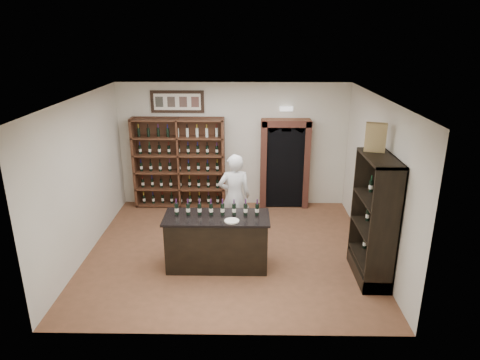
# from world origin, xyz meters

# --- Properties ---
(floor) EXTENTS (5.50, 5.50, 0.00)m
(floor) POSITION_xyz_m (0.00, 0.00, 0.00)
(floor) COLOR brown
(floor) RESTS_ON ground
(ceiling) EXTENTS (5.50, 5.50, 0.00)m
(ceiling) POSITION_xyz_m (0.00, 0.00, 3.00)
(ceiling) COLOR white
(ceiling) RESTS_ON wall_back
(wall_back) EXTENTS (5.50, 0.04, 3.00)m
(wall_back) POSITION_xyz_m (0.00, 2.50, 1.50)
(wall_back) COLOR beige
(wall_back) RESTS_ON ground
(wall_left) EXTENTS (0.04, 5.00, 3.00)m
(wall_left) POSITION_xyz_m (-2.75, 0.00, 1.50)
(wall_left) COLOR beige
(wall_left) RESTS_ON ground
(wall_right) EXTENTS (0.04, 5.00, 3.00)m
(wall_right) POSITION_xyz_m (2.75, 0.00, 1.50)
(wall_right) COLOR beige
(wall_right) RESTS_ON ground
(wine_shelf) EXTENTS (2.20, 0.38, 2.20)m
(wine_shelf) POSITION_xyz_m (-1.30, 2.33, 1.10)
(wine_shelf) COLOR #512E1B
(wine_shelf) RESTS_ON ground
(framed_picture) EXTENTS (1.25, 0.04, 0.52)m
(framed_picture) POSITION_xyz_m (-1.30, 2.47, 2.55)
(framed_picture) COLOR black
(framed_picture) RESTS_ON wall_back
(arched_doorway) EXTENTS (1.17, 0.35, 2.17)m
(arched_doorway) POSITION_xyz_m (1.25, 2.33, 1.14)
(arched_doorway) COLOR black
(arched_doorway) RESTS_ON ground
(emergency_light) EXTENTS (0.30, 0.10, 0.10)m
(emergency_light) POSITION_xyz_m (1.25, 2.42, 2.40)
(emergency_light) COLOR white
(emergency_light) RESTS_ON wall_back
(tasting_counter) EXTENTS (1.88, 0.78, 1.00)m
(tasting_counter) POSITION_xyz_m (-0.20, -0.60, 0.49)
(tasting_counter) COLOR black
(tasting_counter) RESTS_ON ground
(counter_bottle_0) EXTENTS (0.07, 0.07, 0.30)m
(counter_bottle_0) POSITION_xyz_m (-0.92, -0.53, 1.11)
(counter_bottle_0) COLOR black
(counter_bottle_0) RESTS_ON tasting_counter
(counter_bottle_1) EXTENTS (0.07, 0.07, 0.30)m
(counter_bottle_1) POSITION_xyz_m (-0.71, -0.53, 1.11)
(counter_bottle_1) COLOR black
(counter_bottle_1) RESTS_ON tasting_counter
(counter_bottle_2) EXTENTS (0.07, 0.07, 0.30)m
(counter_bottle_2) POSITION_xyz_m (-0.51, -0.53, 1.11)
(counter_bottle_2) COLOR black
(counter_bottle_2) RESTS_ON tasting_counter
(counter_bottle_3) EXTENTS (0.07, 0.07, 0.30)m
(counter_bottle_3) POSITION_xyz_m (-0.30, -0.53, 1.11)
(counter_bottle_3) COLOR black
(counter_bottle_3) RESTS_ON tasting_counter
(counter_bottle_4) EXTENTS (0.07, 0.07, 0.30)m
(counter_bottle_4) POSITION_xyz_m (-0.10, -0.53, 1.11)
(counter_bottle_4) COLOR black
(counter_bottle_4) RESTS_ON tasting_counter
(counter_bottle_5) EXTENTS (0.07, 0.07, 0.30)m
(counter_bottle_5) POSITION_xyz_m (0.11, -0.53, 1.11)
(counter_bottle_5) COLOR black
(counter_bottle_5) RESTS_ON tasting_counter
(counter_bottle_6) EXTENTS (0.07, 0.07, 0.30)m
(counter_bottle_6) POSITION_xyz_m (0.31, -0.53, 1.11)
(counter_bottle_6) COLOR black
(counter_bottle_6) RESTS_ON tasting_counter
(counter_bottle_7) EXTENTS (0.07, 0.07, 0.30)m
(counter_bottle_7) POSITION_xyz_m (0.52, -0.53, 1.11)
(counter_bottle_7) COLOR black
(counter_bottle_7) RESTS_ON tasting_counter
(side_cabinet) EXTENTS (0.48, 1.20, 2.20)m
(side_cabinet) POSITION_xyz_m (2.52, -0.90, 0.75)
(side_cabinet) COLOR black
(side_cabinet) RESTS_ON ground
(shopkeeper) EXTENTS (0.71, 0.51, 1.81)m
(shopkeeper) POSITION_xyz_m (0.09, 0.59, 0.91)
(shopkeeper) COLOR white
(shopkeeper) RESTS_ON ground
(plate) EXTENTS (0.26, 0.26, 0.02)m
(plate) POSITION_xyz_m (0.08, -0.81, 1.01)
(plate) COLOR white
(plate) RESTS_ON tasting_counter
(wine_crate) EXTENTS (0.37, 0.23, 0.48)m
(wine_crate) POSITION_xyz_m (2.47, -0.57, 2.44)
(wine_crate) COLOR tan
(wine_crate) RESTS_ON side_cabinet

